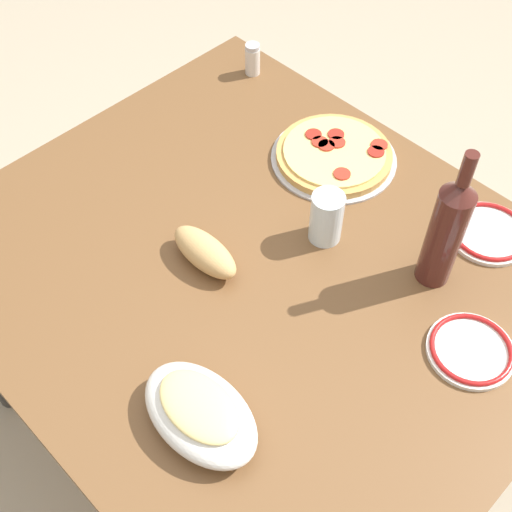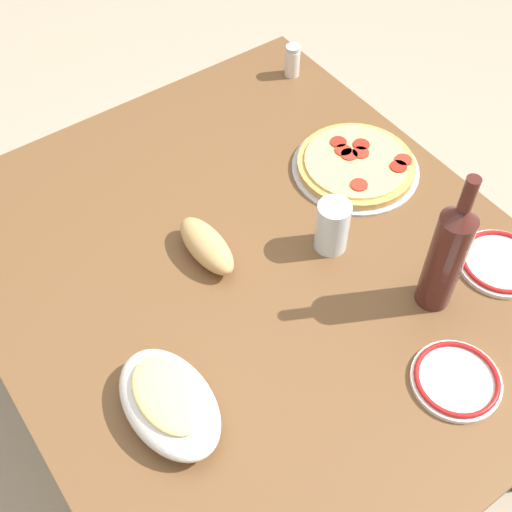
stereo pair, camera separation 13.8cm
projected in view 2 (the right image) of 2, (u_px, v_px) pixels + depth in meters
The scene contains 10 objects.
ground_plane at pixel (256, 418), 1.99m from camera, with size 8.00×8.00×0.00m, color tan.
dining_table at pixel (256, 295), 1.49m from camera, with size 1.25×1.08×0.75m.
pepperoni_pizza at pixel (356, 165), 1.57m from camera, with size 0.30×0.30×0.03m.
baked_pasta_dish at pixel (169, 401), 1.17m from camera, with size 0.24×0.15×0.08m.
wine_bottle at pixel (447, 255), 1.25m from camera, with size 0.07×0.07×0.34m.
water_glass at pixel (332, 226), 1.39m from camera, with size 0.07×0.07×0.12m, color silver.
side_plate_near at pixel (456, 380), 1.23m from camera, with size 0.17×0.17×0.02m.
side_plate_far at pixel (501, 262), 1.40m from camera, with size 0.18×0.18×0.02m.
bread_loaf at pixel (207, 246), 1.40m from camera, with size 0.17×0.07×0.07m, color tan.
spice_shaker at pixel (292, 61), 1.77m from camera, with size 0.04×0.04×0.09m.
Camera 2 is at (0.70, -0.50, 1.86)m, focal length 47.23 mm.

